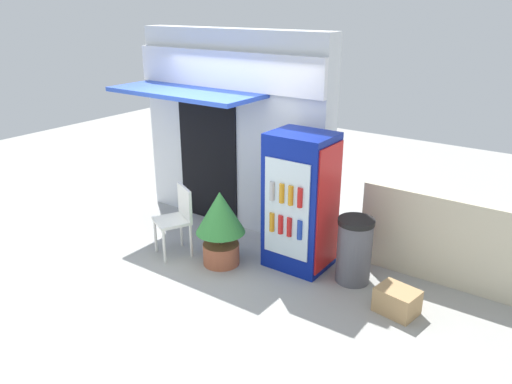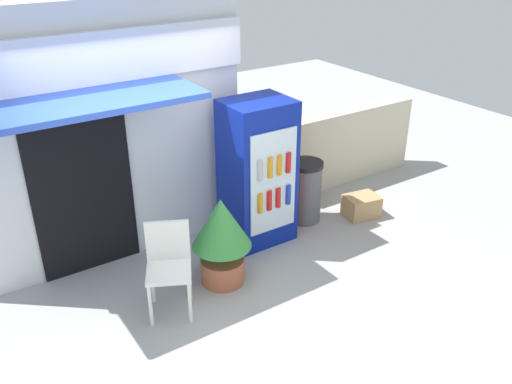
{
  "view_description": "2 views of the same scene",
  "coord_description": "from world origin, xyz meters",
  "px_view_note": "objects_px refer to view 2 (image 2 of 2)",
  "views": [
    {
      "loc": [
        4.12,
        -4.14,
        3.19
      ],
      "look_at": [
        0.85,
        0.47,
        1.05
      ],
      "focal_mm": 35.26,
      "sensor_mm": 36.0,
      "label": 1
    },
    {
      "loc": [
        -1.99,
        -3.91,
        3.51
      ],
      "look_at": [
        0.88,
        0.41,
        0.91
      ],
      "focal_mm": 38.01,
      "sensor_mm": 36.0,
      "label": 2
    }
  ],
  "objects_px": {
    "plastic_chair": "(169,261)",
    "cardboard_box": "(361,206)",
    "potted_plant_near_shop": "(221,234)",
    "trash_bin": "(305,191)",
    "drink_cooler": "(258,172)"
  },
  "relations": [
    {
      "from": "drink_cooler",
      "to": "potted_plant_near_shop",
      "type": "distance_m",
      "value": 1.04
    },
    {
      "from": "drink_cooler",
      "to": "trash_bin",
      "type": "relative_size",
      "value": 2.14
    },
    {
      "from": "plastic_chair",
      "to": "trash_bin",
      "type": "height_order",
      "value": "plastic_chair"
    },
    {
      "from": "drink_cooler",
      "to": "cardboard_box",
      "type": "distance_m",
      "value": 1.64
    },
    {
      "from": "trash_bin",
      "to": "plastic_chair",
      "type": "bearing_deg",
      "value": -162.97
    },
    {
      "from": "cardboard_box",
      "to": "drink_cooler",
      "type": "bearing_deg",
      "value": 167.61
    },
    {
      "from": "drink_cooler",
      "to": "cardboard_box",
      "type": "xyz_separation_m",
      "value": [
        1.43,
        -0.31,
        -0.73
      ]
    },
    {
      "from": "potted_plant_near_shop",
      "to": "trash_bin",
      "type": "distance_m",
      "value": 1.69
    },
    {
      "from": "plastic_chair",
      "to": "potted_plant_near_shop",
      "type": "xyz_separation_m",
      "value": [
        0.65,
        0.1,
        0.04
      ]
    },
    {
      "from": "drink_cooler",
      "to": "potted_plant_near_shop",
      "type": "relative_size",
      "value": 1.75
    },
    {
      "from": "drink_cooler",
      "to": "trash_bin",
      "type": "height_order",
      "value": "drink_cooler"
    },
    {
      "from": "plastic_chair",
      "to": "cardboard_box",
      "type": "distance_m",
      "value": 2.97
    },
    {
      "from": "plastic_chair",
      "to": "potted_plant_near_shop",
      "type": "relative_size",
      "value": 0.94
    },
    {
      "from": "potted_plant_near_shop",
      "to": "trash_bin",
      "type": "height_order",
      "value": "potted_plant_near_shop"
    },
    {
      "from": "trash_bin",
      "to": "cardboard_box",
      "type": "relative_size",
      "value": 1.89
    }
  ]
}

